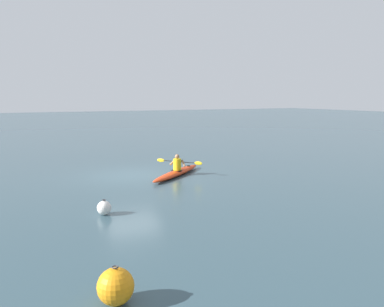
% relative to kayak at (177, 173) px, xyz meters
% --- Properties ---
extents(ground_plane, '(160.00, 160.00, 0.00)m').
position_rel_kayak_xyz_m(ground_plane, '(1.87, -0.92, -0.13)').
color(ground_plane, '#334C56').
extents(kayak, '(3.72, 3.18, 0.26)m').
position_rel_kayak_xyz_m(kayak, '(0.00, 0.00, 0.00)').
color(kayak, red).
rests_on(kayak, ground).
extents(kayaker, '(1.53, 1.87, 0.75)m').
position_rel_kayak_xyz_m(kayaker, '(-0.06, -0.05, 0.44)').
color(kayaker, yellow).
rests_on(kayaker, kayak).
extents(mooring_buoy_white_far, '(0.44, 0.44, 0.49)m').
position_rel_kayak_xyz_m(mooring_buoy_white_far, '(4.44, 4.40, 0.09)').
color(mooring_buoy_white_far, silver).
rests_on(mooring_buoy_white_far, ground).
extents(mooring_buoy_channel_marker, '(0.66, 0.66, 0.71)m').
position_rel_kayak_xyz_m(mooring_buoy_channel_marker, '(5.46, 9.59, 0.20)').
color(mooring_buoy_channel_marker, orange).
rests_on(mooring_buoy_channel_marker, ground).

